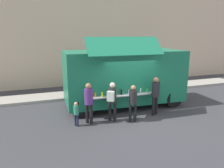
% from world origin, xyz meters
% --- Properties ---
extents(ground_plane, '(60.00, 60.00, 0.00)m').
position_xyz_m(ground_plane, '(0.00, 0.00, 0.00)').
color(ground_plane, '#38383D').
extents(curb_strip, '(28.00, 1.60, 0.15)m').
position_xyz_m(curb_strip, '(-3.83, 4.52, 0.07)').
color(curb_strip, '#9E998E').
rests_on(curb_strip, ground).
extents(building_behind, '(32.00, 2.40, 9.71)m').
position_xyz_m(building_behind, '(-2.83, 8.42, 4.86)').
color(building_behind, beige).
rests_on(building_behind, ground).
extents(food_truck_main, '(6.11, 3.50, 3.59)m').
position_xyz_m(food_truck_main, '(0.18, 1.90, 1.58)').
color(food_truck_main, '#1A7753').
rests_on(food_truck_main, ground).
extents(trash_bin, '(0.60, 0.60, 0.99)m').
position_xyz_m(trash_bin, '(3.75, 4.22, 0.50)').
color(trash_bin, '#2E6237').
rests_on(trash_bin, ground).
extents(customer_front_ordering, '(0.33, 0.33, 1.62)m').
position_xyz_m(customer_front_ordering, '(-0.33, -0.29, 0.97)').
color(customer_front_ordering, black).
rests_on(customer_front_ordering, ground).
extents(customer_mid_with_backpack, '(0.50, 0.55, 1.72)m').
position_xyz_m(customer_mid_with_backpack, '(-1.15, 0.05, 1.05)').
color(customer_mid_with_backpack, black).
rests_on(customer_mid_with_backpack, ground).
extents(customer_rear_waiting, '(0.36, 0.36, 1.75)m').
position_xyz_m(customer_rear_waiting, '(-2.14, 0.15, 1.05)').
color(customer_rear_waiting, black).
rests_on(customer_rear_waiting, ground).
extents(customer_extra_browsing, '(0.37, 0.37, 1.80)m').
position_xyz_m(customer_extra_browsing, '(1.00, 0.12, 1.07)').
color(customer_extra_browsing, black).
rests_on(customer_extra_browsing, ground).
extents(child_near_queue, '(0.21, 0.21, 1.03)m').
position_xyz_m(child_near_queue, '(-2.69, 0.07, 0.62)').
color(child_near_queue, '#1C233B').
rests_on(child_near_queue, ground).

